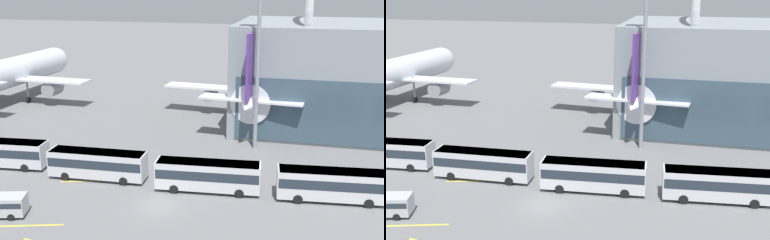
{
  "view_description": "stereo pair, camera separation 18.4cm",
  "coord_description": "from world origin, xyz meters",
  "views": [
    {
      "loc": [
        14.42,
        -42.81,
        22.28
      ],
      "look_at": [
        -0.94,
        18.63,
        4.0
      ],
      "focal_mm": 45.0,
      "sensor_mm": 36.0,
      "label": 1
    },
    {
      "loc": [
        14.6,
        -42.76,
        22.28
      ],
      "look_at": [
        -0.94,
        18.63,
        4.0
      ],
      "focal_mm": 45.0,
      "sensor_mm": 36.0,
      "label": 2
    }
  ],
  "objects": [
    {
      "name": "airliner_at_gate_far",
      "position": [
        7.76,
        37.48,
        5.61
      ],
      "size": [
        36.03,
        37.06,
        15.66
      ],
      "rotation": [
        0.0,
        0.0,
        1.48
      ],
      "color": "silver",
      "rests_on": "ground_plane"
    },
    {
      "name": "airliner_at_gate_near",
      "position": [
        -40.97,
        37.33,
        5.57
      ],
      "size": [
        32.25,
        34.24,
        14.18
      ],
      "rotation": [
        0.0,
        0.0,
        1.53
      ],
      "color": "silver",
      "rests_on": "ground_plane"
    },
    {
      "name": "lane_stripe_3",
      "position": [
        -8.58,
        4.73,
        0.0
      ],
      "size": [
        8.68,
        2.96,
        0.01
      ],
      "primitive_type": "cube",
      "rotation": [
        0.0,
        0.0,
        0.31
      ],
      "color": "yellow",
      "rests_on": "ground_plane"
    },
    {
      "name": "shuttle_bus_4",
      "position": [
        17.42,
        5.84,
        1.97
      ],
      "size": [
        11.67,
        3.85,
        3.37
      ],
      "rotation": [
        0.0,
        0.0,
        0.1
      ],
      "color": "silver",
      "rests_on": "ground_plane"
    },
    {
      "name": "ground_plane",
      "position": [
        0.0,
        0.0,
        0.0
      ],
      "size": [
        440.0,
        440.0,
        0.0
      ],
      "primitive_type": "plane",
      "color": "slate"
    },
    {
      "name": "shuttle_bus_2",
      "position": [
        -8.95,
        5.32,
        1.97
      ],
      "size": [
        11.56,
        3.21,
        3.37
      ],
      "rotation": [
        0.0,
        0.0,
        0.04
      ],
      "color": "silver",
      "rests_on": "ground_plane"
    },
    {
      "name": "shuttle_bus_3",
      "position": [
        4.23,
        5.09,
        1.97
      ],
      "size": [
        11.64,
        3.67,
        3.37
      ],
      "rotation": [
        0.0,
        0.0,
        0.08
      ],
      "color": "silver",
      "rests_on": "ground_plane"
    },
    {
      "name": "lane_stripe_2",
      "position": [
        19.23,
        6.66,
        0.0
      ],
      "size": [
        8.04,
        1.02,
        0.01
      ],
      "primitive_type": "cube",
      "rotation": [
        0.0,
        0.0,
        0.1
      ],
      "color": "yellow",
      "rests_on": "ground_plane"
    },
    {
      "name": "floodlight_mast",
      "position": [
        7.57,
        20.49,
        19.06
      ],
      "size": [
        2.42,
        2.42,
        29.23
      ],
      "color": "gray",
      "rests_on": "ground_plane"
    },
    {
      "name": "lane_stripe_0",
      "position": [
        -10.81,
        -6.84,
        0.0
      ],
      "size": [
        6.81,
        2.33,
        0.01
      ],
      "primitive_type": "cube",
      "rotation": [
        0.0,
        0.0,
        0.3
      ],
      "color": "yellow",
      "rests_on": "ground_plane"
    },
    {
      "name": "shuttle_bus_1",
      "position": [
        -22.14,
        5.99,
        1.97
      ],
      "size": [
        11.66,
        3.76,
        3.37
      ],
      "rotation": [
        0.0,
        0.0,
        0.09
      ],
      "color": "silver",
      "rests_on": "ground_plane"
    }
  ]
}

